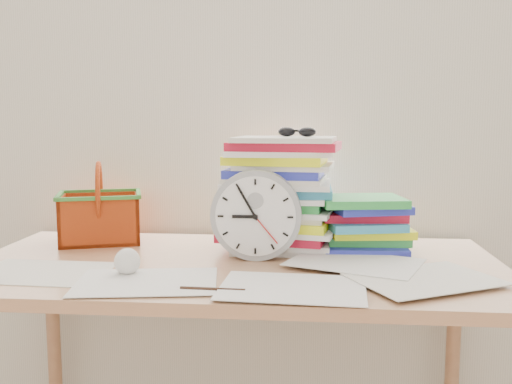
# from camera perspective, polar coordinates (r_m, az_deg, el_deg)

# --- Properties ---
(curtain) EXTENTS (2.40, 0.01, 2.50)m
(curtain) POSITION_cam_1_polar(r_m,az_deg,el_deg) (1.85, -0.69, 12.74)
(curtain) COLOR white
(curtain) RESTS_ON room_shell
(desk) EXTENTS (1.40, 0.70, 0.75)m
(desk) POSITION_cam_1_polar(r_m,az_deg,el_deg) (1.54, -2.09, -9.70)
(desk) COLOR #AF7952
(desk) RESTS_ON ground
(paper_stack) EXTENTS (0.34, 0.29, 0.32)m
(paper_stack) POSITION_cam_1_polar(r_m,az_deg,el_deg) (1.65, 2.34, -0.11)
(paper_stack) COLOR white
(paper_stack) RESTS_ON desk
(clock) EXTENTS (0.24, 0.05, 0.24)m
(clock) POSITION_cam_1_polar(r_m,az_deg,el_deg) (1.52, 0.02, -2.31)
(clock) COLOR #9DA0A3
(clock) RESTS_ON desk
(sunglasses) EXTENTS (0.16, 0.15, 0.03)m
(sunglasses) POSITION_cam_1_polar(r_m,az_deg,el_deg) (1.62, 4.11, 6.03)
(sunglasses) COLOR black
(sunglasses) RESTS_ON paper_stack
(book_stack) EXTENTS (0.29, 0.24, 0.16)m
(book_stack) POSITION_cam_1_polar(r_m,az_deg,el_deg) (1.65, 10.82, -3.14)
(book_stack) COLOR white
(book_stack) RESTS_ON desk
(basket) EXTENTS (0.29, 0.25, 0.24)m
(basket) POSITION_cam_1_polar(r_m,az_deg,el_deg) (1.80, -15.36, -1.06)
(basket) COLOR #C34413
(basket) RESTS_ON desk
(crumpled_ball) EXTENTS (0.06, 0.06, 0.06)m
(crumpled_ball) POSITION_cam_1_polar(r_m,az_deg,el_deg) (1.42, -12.77, -6.78)
(crumpled_ball) COLOR white
(crumpled_ball) RESTS_ON desk
(pen) EXTENTS (0.14, 0.02, 0.01)m
(pen) POSITION_cam_1_polar(r_m,az_deg,el_deg) (1.26, -4.37, -9.70)
(pen) COLOR black
(pen) RESTS_ON desk
(scattered_papers) EXTENTS (1.26, 0.42, 0.02)m
(scattered_papers) POSITION_cam_1_polar(r_m,az_deg,el_deg) (1.51, -2.11, -6.78)
(scattered_papers) COLOR white
(scattered_papers) RESTS_ON desk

